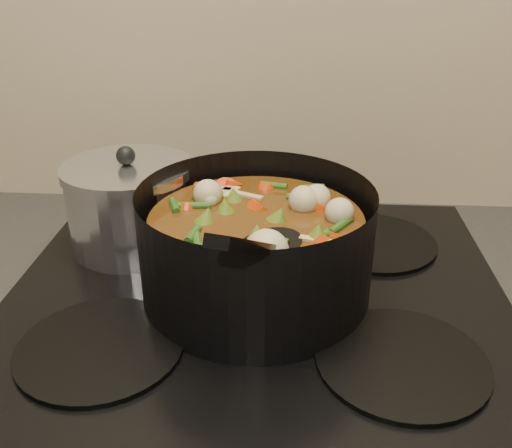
{
  "coord_description": "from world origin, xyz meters",
  "views": [
    {
      "loc": [
        0.04,
        1.32,
        1.33
      ],
      "look_at": [
        -0.0,
        1.92,
        1.03
      ],
      "focal_mm": 40.0,
      "sensor_mm": 36.0,
      "label": 1
    }
  ],
  "objects": [
    {
      "name": "saucepan",
      "position": [
        -0.18,
        2.04,
        0.99
      ],
      "size": [
        0.18,
        0.18,
        0.15
      ],
      "rotation": [
        0.0,
        0.0,
        0.15
      ],
      "color": "silver",
      "rests_on": "stovetop"
    },
    {
      "name": "stockpot",
      "position": [
        -0.0,
        1.92,
        0.99
      ],
      "size": [
        0.37,
        0.43,
        0.21
      ],
      "rotation": [
        0.0,
        0.0,
        -0.43
      ],
      "color": "black",
      "rests_on": "stovetop"
    },
    {
      "name": "stovetop",
      "position": [
        0.0,
        1.93,
        0.92
      ],
      "size": [
        0.62,
        0.54,
        0.03
      ],
      "color": "black",
      "rests_on": "counter"
    }
  ]
}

